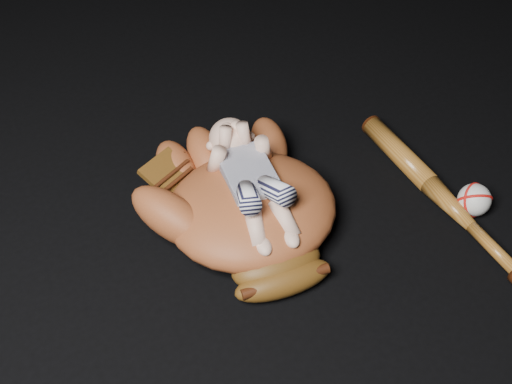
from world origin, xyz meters
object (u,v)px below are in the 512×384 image
(baseball, at_px, (474,200))
(baseball_bat, at_px, (438,193))
(baseball_glove, at_px, (251,203))
(newborn_baby, at_px, (253,180))

(baseball, bearing_deg, baseball_bat, 129.05)
(baseball_glove, distance_m, baseball, 0.47)
(newborn_baby, height_order, baseball, newborn_baby)
(baseball_glove, distance_m, baseball_bat, 0.41)
(newborn_baby, bearing_deg, baseball, -15.47)
(newborn_baby, xyz_separation_m, baseball_bat, (0.39, -0.11, -0.10))
(baseball_bat, distance_m, baseball, 0.08)
(baseball_bat, bearing_deg, baseball, -50.95)
(baseball_bat, bearing_deg, newborn_baby, 164.37)
(baseball_bat, bearing_deg, baseball_glove, 166.13)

